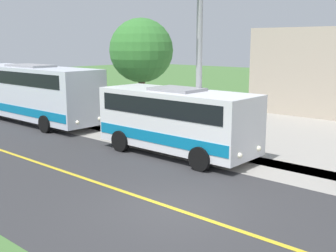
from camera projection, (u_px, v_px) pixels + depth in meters
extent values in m
plane|color=#477238|center=(173.00, 209.00, 11.74)|extent=(120.00, 120.00, 0.00)
cube|color=#333335|center=(173.00, 208.00, 11.74)|extent=(8.00, 100.00, 0.01)
cube|color=#9E9991|center=(265.00, 168.00, 15.57)|extent=(2.40, 100.00, 0.01)
cube|color=gold|center=(173.00, 208.00, 11.74)|extent=(0.16, 100.00, 0.00)
cube|color=white|center=(177.00, 119.00, 17.14)|extent=(2.40, 6.81, 2.30)
cube|color=#0C72A5|center=(177.00, 133.00, 17.26)|extent=(2.44, 6.67, 0.44)
cube|color=black|center=(177.00, 104.00, 17.03)|extent=(2.44, 6.12, 0.70)
cube|color=gray|center=(177.00, 89.00, 16.91)|extent=(1.44, 2.04, 0.12)
cylinder|color=black|center=(236.00, 147.00, 16.86)|extent=(0.25, 0.90, 0.90)
cylinder|color=black|center=(200.00, 159.00, 15.10)|extent=(0.25, 0.90, 0.90)
cylinder|color=black|center=(159.00, 132.00, 19.60)|extent=(0.25, 0.90, 0.90)
cylinder|color=black|center=(120.00, 141.00, 17.83)|extent=(0.25, 0.90, 0.90)
sphere|color=#F2EACC|center=(259.00, 148.00, 15.57)|extent=(0.20, 0.20, 0.20)
sphere|color=#F2EACC|center=(240.00, 156.00, 14.60)|extent=(0.20, 0.20, 0.20)
cube|color=silver|center=(32.00, 92.00, 24.27)|extent=(2.53, 10.28, 2.84)
cube|color=#0C72A5|center=(33.00, 106.00, 24.44)|extent=(2.57, 10.07, 0.44)
cube|color=black|center=(31.00, 76.00, 24.10)|extent=(2.57, 9.25, 0.70)
cube|color=gray|center=(30.00, 66.00, 23.98)|extent=(1.52, 3.08, 0.12)
cylinder|color=black|center=(85.00, 118.00, 23.39)|extent=(0.25, 0.90, 0.90)
cylinder|color=black|center=(45.00, 124.00, 21.53)|extent=(0.25, 0.90, 0.90)
cylinder|color=black|center=(24.00, 106.00, 27.52)|extent=(0.25, 0.90, 0.90)
sphere|color=#F2EACC|center=(100.00, 119.00, 21.65)|extent=(0.20, 0.20, 0.20)
sphere|color=#F2EACC|center=(77.00, 122.00, 20.63)|extent=(0.20, 0.20, 0.20)
cylinder|color=#9E9EA3|center=(199.00, 69.00, 16.65)|extent=(0.24, 0.24, 7.03)
cylinder|color=#4C3826|center=(142.00, 102.00, 22.46)|extent=(0.36, 0.36, 2.90)
sphere|color=#387A33|center=(141.00, 50.00, 21.93)|extent=(3.33, 3.33, 3.33)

